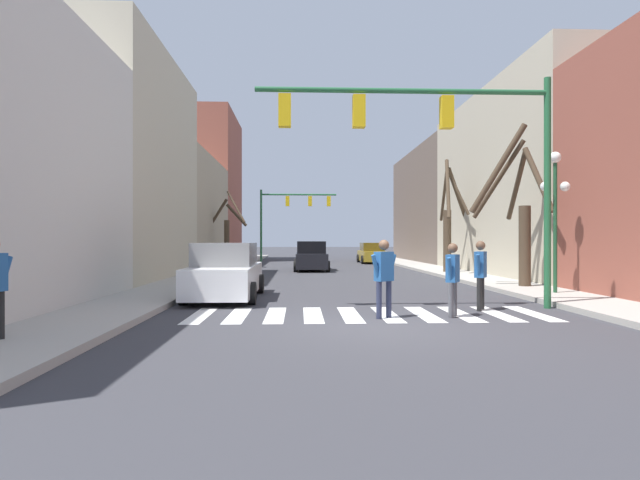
# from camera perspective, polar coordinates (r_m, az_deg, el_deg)

# --- Properties ---
(ground_plane) EXTENTS (240.00, 240.00, 0.00)m
(ground_plane) POSITION_cam_1_polar(r_m,az_deg,el_deg) (10.59, 6.87, -9.83)
(ground_plane) COLOR #38383D
(sidewalk_left) EXTENTS (2.28, 90.00, 0.15)m
(sidewalk_left) POSITION_cam_1_polar(r_m,az_deg,el_deg) (11.41, -26.40, -8.73)
(sidewalk_left) COLOR #ADA89E
(sidewalk_left) RESTS_ON ground_plane
(building_row_left) EXTENTS (6.00, 45.51, 12.90)m
(building_row_left) POSITION_cam_1_polar(r_m,az_deg,el_deg) (30.35, -19.17, 5.79)
(building_row_left) COLOR beige
(building_row_left) RESTS_ON ground_plane
(building_row_right) EXTENTS (6.00, 43.51, 9.39)m
(building_row_right) POSITION_cam_1_polar(r_m,az_deg,el_deg) (29.36, 22.05, 5.13)
(building_row_right) COLOR #934C3D
(building_row_right) RESTS_ON ground_plane
(crosswalk_stripes) EXTENTS (8.55, 2.60, 0.01)m
(crosswalk_stripes) POSITION_cam_1_polar(r_m,az_deg,el_deg) (12.27, 5.57, -8.46)
(crosswalk_stripes) COLOR white
(crosswalk_stripes) RESTS_ON ground_plane
(traffic_signal_near) EXTENTS (7.80, 0.28, 6.10)m
(traffic_signal_near) POSITION_cam_1_polar(r_m,az_deg,el_deg) (13.69, 13.32, 11.66)
(traffic_signal_near) COLOR #236038
(traffic_signal_near) RESTS_ON ground_plane
(traffic_signal_far) EXTENTS (6.38, 0.28, 6.02)m
(traffic_signal_far) POSITION_cam_1_polar(r_m,az_deg,el_deg) (41.85, -3.51, 3.62)
(traffic_signal_far) COLOR #236038
(traffic_signal_far) RESTS_ON ground_plane
(street_lamp_right_corner) EXTENTS (0.95, 0.36, 4.45)m
(street_lamp_right_corner) POSITION_cam_1_polar(r_m,az_deg,el_deg) (17.46, 25.29, 4.87)
(street_lamp_right_corner) COLOR #1E4C2D
(street_lamp_right_corner) RESTS_ON sidewalk_right
(car_driving_toward_lane) EXTENTS (2.05, 4.76, 1.73)m
(car_driving_toward_lane) POSITION_cam_1_polar(r_m,az_deg,el_deg) (29.65, -1.03, -1.94)
(car_driving_toward_lane) COLOR black
(car_driving_toward_lane) RESTS_ON ground_plane
(car_parked_right_mid) EXTENTS (2.03, 4.53, 1.60)m
(car_parked_right_mid) POSITION_cam_1_polar(r_m,az_deg,el_deg) (39.26, 5.95, -1.55)
(car_parked_right_mid) COLOR #A38423
(car_parked_right_mid) RESTS_ON ground_plane
(car_at_intersection) EXTENTS (2.11, 4.86, 1.72)m
(car_at_intersection) POSITION_cam_1_polar(r_m,az_deg,el_deg) (15.69, -10.72, -3.68)
(car_at_intersection) COLOR white
(car_at_intersection) RESTS_ON ground_plane
(pedestrian_on_right_sidewalk) EXTENTS (0.48, 0.67, 1.73)m
(pedestrian_on_right_sidewalk) POSITION_cam_1_polar(r_m,az_deg,el_deg) (12.12, 14.93, -3.70)
(pedestrian_on_right_sidewalk) COLOR #4C4C51
(pedestrian_on_right_sidewalk) RESTS_ON ground_plane
(pedestrian_near_right_corner) EXTENTS (0.49, 0.70, 1.79)m
(pedestrian_near_right_corner) POSITION_cam_1_polar(r_m,az_deg,el_deg) (13.45, 17.87, -3.20)
(pedestrian_near_right_corner) COLOR black
(pedestrian_near_right_corner) RESTS_ON ground_plane
(pedestrian_crossing_street) EXTENTS (0.69, 0.52, 1.81)m
(pedestrian_crossing_street) POSITION_cam_1_polar(r_m,az_deg,el_deg) (11.63, 7.32, -3.62)
(pedestrian_crossing_street) COLOR #282D47
(pedestrian_crossing_street) RESTS_ON ground_plane
(street_tree_left_far) EXTENTS (2.54, 1.64, 4.92)m
(street_tree_left_far) POSITION_cam_1_polar(r_m,az_deg,el_deg) (33.39, -10.51, 0.86)
(street_tree_left_far) COLOR #473828
(street_tree_left_far) RESTS_ON sidewalk_left
(street_tree_right_near) EXTENTS (2.18, 3.54, 5.90)m
(street_tree_right_near) POSITION_cam_1_polar(r_m,az_deg,el_deg) (27.06, 14.57, 2.27)
(street_tree_right_near) COLOR #473828
(street_tree_right_near) RESTS_ON sidewalk_right
(street_tree_right_mid) EXTENTS (2.39, 3.24, 5.89)m
(street_tree_right_mid) POSITION_cam_1_polar(r_m,az_deg,el_deg) (19.51, 21.68, 2.95)
(street_tree_right_mid) COLOR #473828
(street_tree_right_mid) RESTS_ON sidewalk_right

